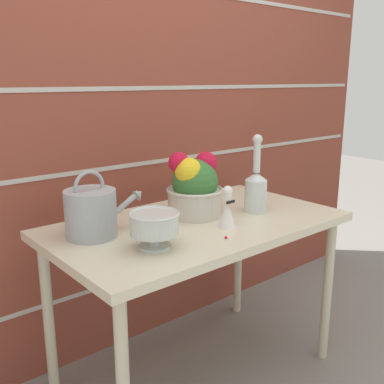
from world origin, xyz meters
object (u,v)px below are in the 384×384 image
object	(u,v)px
crystal_pedestal_bowl	(154,225)
figurine_vase	(227,211)
watering_can	(92,212)
glass_decanter	(256,188)
flower_planter	(194,187)

from	to	relation	value
crystal_pedestal_bowl	figurine_vase	size ratio (longest dim) A/B	1.05
watering_can	glass_decanter	bearing A→B (deg)	-13.73
watering_can	flower_planter	distance (m)	0.47
watering_can	figurine_vase	world-z (taller)	watering_can
crystal_pedestal_bowl	flower_planter	size ratio (longest dim) A/B	0.64
figurine_vase	glass_decanter	bearing A→B (deg)	16.88
figurine_vase	crystal_pedestal_bowl	bearing A→B (deg)	-179.74
crystal_pedestal_bowl	flower_planter	world-z (taller)	flower_planter
flower_planter	glass_decanter	bearing A→B (deg)	-27.56
watering_can	glass_decanter	distance (m)	0.74
flower_planter	glass_decanter	xyz separation A→B (m)	(0.25, -0.13, -0.02)
watering_can	glass_decanter	world-z (taller)	glass_decanter
crystal_pedestal_bowl	glass_decanter	size ratio (longest dim) A/B	0.52
watering_can	figurine_vase	distance (m)	0.53
watering_can	glass_decanter	size ratio (longest dim) A/B	0.97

